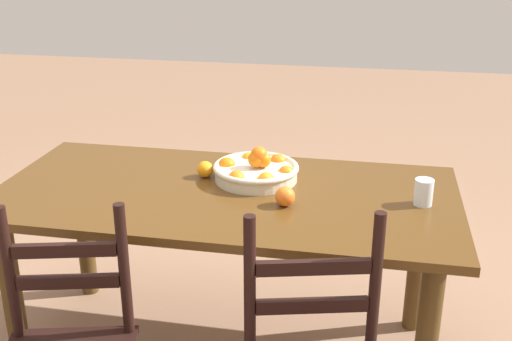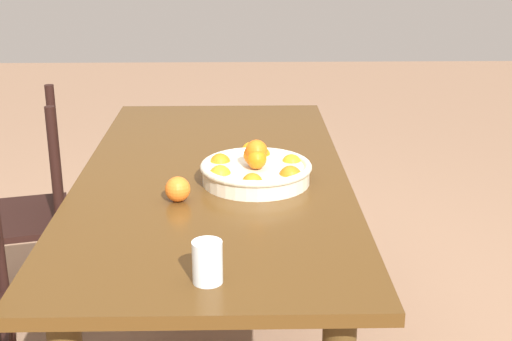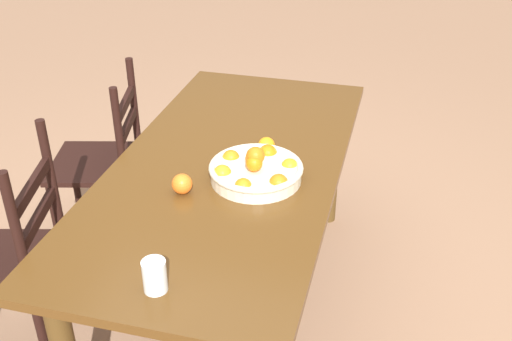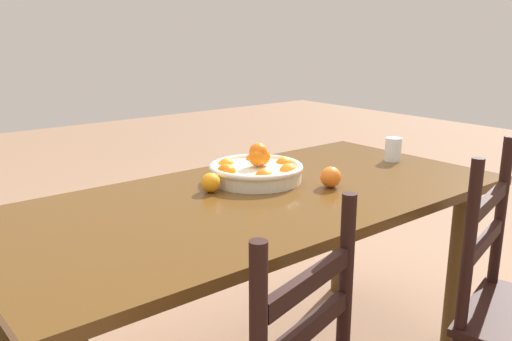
% 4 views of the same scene
% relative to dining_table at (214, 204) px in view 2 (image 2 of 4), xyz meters
% --- Properties ---
extents(dining_table, '(1.82, 0.87, 0.75)m').
position_rel_dining_table_xyz_m(dining_table, '(0.00, 0.00, 0.00)').
color(dining_table, '#513314').
rests_on(dining_table, ground).
extents(chair_near_window, '(0.51, 0.51, 0.93)m').
position_rel_dining_table_xyz_m(chair_near_window, '(0.34, 0.75, -0.19)').
color(chair_near_window, black).
rests_on(chair_near_window, ground).
extents(fruit_bowl, '(0.35, 0.35, 0.14)m').
position_rel_dining_table_xyz_m(fruit_bowl, '(-0.10, -0.14, 0.15)').
color(fruit_bowl, beige).
rests_on(fruit_bowl, dining_table).
extents(orange_loose_0, '(0.07, 0.07, 0.07)m').
position_rel_dining_table_xyz_m(orange_loose_0, '(0.11, -0.13, 0.14)').
color(orange_loose_0, orange).
rests_on(orange_loose_0, dining_table).
extents(orange_loose_1, '(0.08, 0.08, 0.08)m').
position_rel_dining_table_xyz_m(orange_loose_1, '(-0.25, 0.10, 0.15)').
color(orange_loose_1, orange).
rests_on(orange_loose_1, dining_table).
extents(drinking_glass, '(0.07, 0.07, 0.10)m').
position_rel_dining_table_xyz_m(drinking_glass, '(-0.76, -0.01, 0.16)').
color(drinking_glass, silver).
rests_on(drinking_glass, dining_table).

